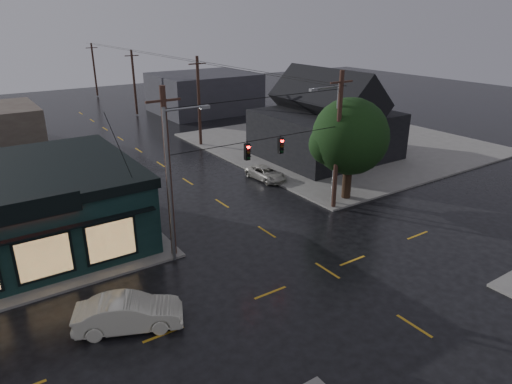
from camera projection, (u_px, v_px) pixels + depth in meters
ground_plane at (327, 271)px, 26.00m from camera, size 160.00×160.00×0.00m
sidewalk_ne at (339, 143)px, 51.85m from camera, size 28.00×28.00×0.15m
ne_building at (326, 114)px, 45.34m from camera, size 12.60×11.60×8.75m
corner_tree at (350, 137)px, 34.34m from camera, size 5.84×5.84×7.84m
utility_pole_nw at (174, 255)px, 27.64m from camera, size 2.00×0.32×10.15m
utility_pole_ne at (333, 208)px, 34.41m from camera, size 2.00×0.32×10.15m
utility_pole_far_a at (201, 145)px, 51.04m from camera, size 2.00×0.32×9.65m
utility_pole_far_b at (137, 115)px, 66.50m from camera, size 2.00×0.32×9.15m
utility_pole_far_c at (98, 96)px, 81.97m from camera, size 2.00×0.32×9.15m
span_signal_assembly at (264, 148)px, 29.01m from camera, size 13.00×0.48×1.23m
streetlight_nw at (175, 262)px, 26.94m from camera, size 5.40×0.30×9.15m
streetlight_ne at (332, 204)px, 35.21m from camera, size 5.40×0.30×9.15m
bg_building_east at (204, 93)px, 68.12m from camera, size 14.00×12.00×5.60m
sedan_cream at (129, 313)px, 20.96m from camera, size 5.15×3.49×1.61m
suv_silver at (266, 173)px, 40.21m from camera, size 2.25×4.30×1.15m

